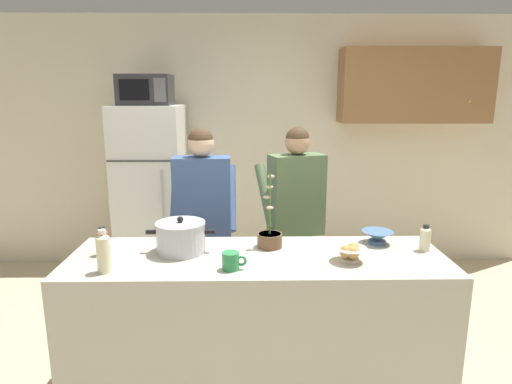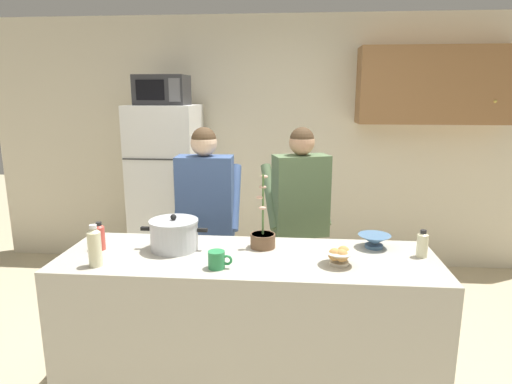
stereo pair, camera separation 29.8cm
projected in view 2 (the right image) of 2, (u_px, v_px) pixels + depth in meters
back_wall_unit at (295, 135)px, 4.57m from camera, size 6.00×0.48×2.60m
kitchen_island at (248, 328)px, 2.60m from camera, size 2.16×0.68×0.92m
refrigerator at (168, 192)px, 4.40m from camera, size 0.64×0.68×1.72m
microwave at (162, 90)px, 4.16m from camera, size 0.48×0.37×0.28m
person_near_pot at (206, 210)px, 3.21m from camera, size 0.50×0.42×1.60m
person_by_sink at (300, 208)px, 3.29m from camera, size 0.57×0.52×1.59m
cooking_pot at (174, 235)px, 2.59m from camera, size 0.40×0.29×0.22m
coffee_mug at (217, 260)px, 2.31m from camera, size 0.13×0.09×0.10m
bread_bowl at (339, 256)px, 2.36m from camera, size 0.19×0.19×0.10m
empty_bowl at (374, 240)px, 2.62m from camera, size 0.19×0.19×0.08m
bottle_near_edge at (95, 246)px, 2.33m from camera, size 0.07×0.07×0.23m
bottle_mid_counter at (422, 244)px, 2.47m from camera, size 0.06×0.06×0.16m
bottle_far_corner at (100, 236)px, 2.58m from camera, size 0.06×0.06×0.17m
potted_orchid at (263, 237)px, 2.62m from camera, size 0.15×0.15×0.45m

